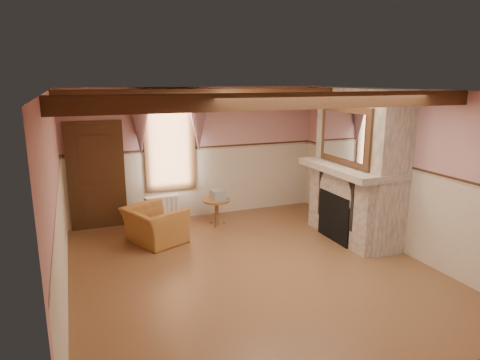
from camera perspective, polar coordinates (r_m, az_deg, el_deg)
name	(u,v)px	position (r m, az deg, el deg)	size (l,w,h in m)	color
floor	(251,269)	(6.98, 1.51, -11.75)	(5.50, 6.00, 0.01)	brown
ceiling	(252,90)	(6.32, 1.67, 11.89)	(5.50, 6.00, 0.01)	silver
wall_back	(197,153)	(9.29, -5.73, 3.60)	(5.50, 0.02, 2.80)	tan
wall_front	(384,259)	(4.07, 18.70, -9.92)	(5.50, 0.02, 2.80)	tan
wall_left	(56,203)	(6.02, -23.29, -2.78)	(0.02, 6.00, 2.80)	tan
wall_right	(396,170)	(7.98, 20.06, 1.25)	(0.02, 6.00, 2.80)	tan
wainscot	(252,224)	(6.70, 1.55, -5.93)	(5.50, 6.00, 1.50)	beige
chair_rail	(252,177)	(6.49, 1.59, 0.34)	(5.50, 6.00, 0.08)	black
firebox	(337,217)	(8.22, 12.83, -4.78)	(0.20, 0.95, 0.90)	black
armchair	(155,225)	(8.08, -11.31, -5.92)	(1.02, 0.89, 0.66)	#9E662D
side_table	(217,212)	(8.86, -3.14, -4.33)	(0.56, 0.56, 0.55)	brown
book_stack	(218,195)	(8.75, -2.99, -1.99)	(0.26, 0.32, 0.20)	#B7AD8C
radiator	(162,210)	(9.06, -10.33, -3.96)	(0.70, 0.18, 0.60)	white
bowl	(346,161)	(8.24, 13.94, 2.48)	(0.35, 0.35, 0.09)	brown
mantel_clock	(327,153)	(8.75, 11.56, 3.59)	(0.14, 0.24, 0.20)	black
oil_lamp	(344,155)	(8.29, 13.64, 3.24)	(0.11, 0.11, 0.28)	#D08A3A
candle_red	(364,164)	(7.81, 16.24, 2.04)	(0.06, 0.06, 0.16)	#A7142D
jar_yellow	(370,167)	(7.69, 16.99, 1.66)	(0.06, 0.06, 0.12)	gold
fireplace	(359,165)	(8.23, 15.62, 1.91)	(0.85, 2.00, 2.80)	gray
mantel	(351,168)	(8.13, 14.58, 1.56)	(1.05, 2.05, 0.12)	gray
overmantel_mirror	(344,136)	(7.92, 13.75, 5.78)	(0.06, 1.44, 1.04)	silver
door	(97,177)	(8.96, -18.57, 0.33)	(1.10, 0.10, 2.10)	black
window	(170,143)	(9.08, -9.36, 4.86)	(1.06, 0.08, 2.02)	white
window_drapes	(169,115)	(8.92, -9.38, 8.60)	(1.30, 0.14, 1.40)	gray
ceiling_beam_front	(292,101)	(5.25, 6.92, 10.42)	(5.50, 0.18, 0.20)	black
ceiling_beam_back	(225,94)	(7.44, -2.06, 11.33)	(5.50, 0.18, 0.20)	black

